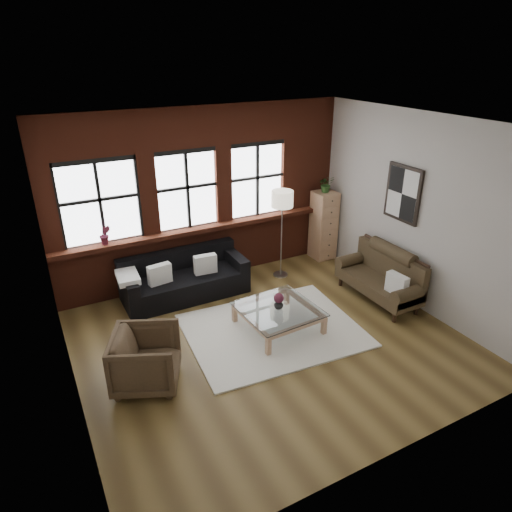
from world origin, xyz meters
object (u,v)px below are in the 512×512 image
vintage_settee (379,277)px  floor_lamp (282,231)px  armchair (146,359)px  coffee_table (278,319)px  dark_sofa (185,276)px  vase (279,304)px  drawer_chest (323,225)px

vintage_settee → floor_lamp: floor_lamp is taller
armchair → coffee_table: (2.17, 0.30, -0.20)m
dark_sofa → vase: dark_sofa is taller
floor_lamp → dark_sofa: bearing=176.5°
armchair → vase: 2.19m
vintage_settee → floor_lamp: size_ratio=0.89×
coffee_table → vintage_settee: bearing=-0.3°
vase → vintage_settee: bearing=-0.3°
vintage_settee → armchair: (-4.19, -0.29, -0.06)m
armchair → coffee_table: bearing=-57.7°
vintage_settee → floor_lamp: 1.95m
coffee_table → floor_lamp: size_ratio=0.61×
coffee_table → drawer_chest: 2.96m
dark_sofa → floor_lamp: size_ratio=1.17×
dark_sofa → drawer_chest: (3.13, 0.21, 0.32)m
armchair → dark_sofa: bearing=-7.5°
coffee_table → floor_lamp: bearing=58.0°
armchair → coffee_table: armchair is taller
vintage_settee → vase: size_ratio=10.84×
coffee_table → drawer_chest: drawer_chest is taller
vase → drawer_chest: 2.93m
dark_sofa → coffee_table: (0.93, -1.70, -0.21)m
vintage_settee → drawer_chest: drawer_chest is taller
armchair → drawer_chest: size_ratio=0.59×
coffee_table → drawer_chest: (2.20, 1.91, 0.53)m
drawer_chest → floor_lamp: (-1.22, -0.33, 0.22)m
dark_sofa → coffee_table: bearing=-61.4°
vintage_settee → dark_sofa: bearing=149.9°
dark_sofa → coffee_table: size_ratio=1.92×
coffee_table → vase: 0.27m
armchair → drawer_chest: 4.91m
vase → floor_lamp: bearing=58.0°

